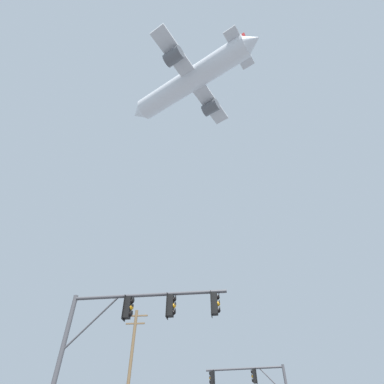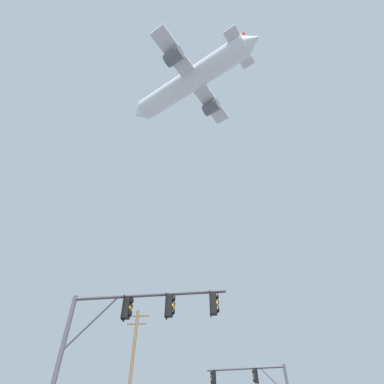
% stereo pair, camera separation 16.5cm
% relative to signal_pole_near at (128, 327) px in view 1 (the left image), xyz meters
% --- Properties ---
extents(signal_pole_near, '(7.09, 0.63, 6.60)m').
position_rel_signal_pole_near_xyz_m(signal_pole_near, '(0.00, 0.00, 0.00)').
color(signal_pole_near, '#4C4C51').
rests_on(signal_pole_near, ground).
extents(utility_pole, '(2.20, 0.28, 10.97)m').
position_rel_signal_pole_near_xyz_m(utility_pole, '(-4.02, 15.51, 0.66)').
color(utility_pole, brown).
rests_on(utility_pole, ground).
extents(airplane, '(21.45, 16.56, 6.27)m').
position_rel_signal_pole_near_xyz_m(airplane, '(1.57, 10.35, 38.18)').
color(airplane, white).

